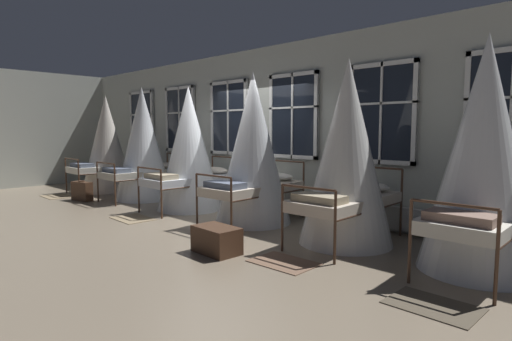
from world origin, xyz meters
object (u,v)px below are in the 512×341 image
at_px(cot_sixth, 483,158).
at_px(travel_trunk, 217,240).
at_px(suitcase_dark, 82,191).
at_px(cot_second, 143,145).
at_px(cot_third, 189,150).
at_px(cot_fifth, 347,155).
at_px(cot_fourth, 253,150).
at_px(cot_first, 107,145).

xyz_separation_m(cot_sixth, travel_trunk, (-2.73, -1.68, -1.14)).
bearing_deg(travel_trunk, suitcase_dark, 174.60).
bearing_deg(cot_second, cot_third, -89.98).
distance_m(suitcase_dark, travel_trunk, 5.43).
bearing_deg(cot_second, travel_trunk, -109.60).
distance_m(cot_fifth, travel_trunk, 2.20).
bearing_deg(cot_fourth, cot_second, 88.70).
relative_size(cot_fifth, travel_trunk, 4.15).
bearing_deg(cot_first, cot_sixth, -88.84).
distance_m(cot_third, cot_fourth, 1.82).
xyz_separation_m(cot_first, suitcase_dark, (1.03, -1.15, -1.01)).
distance_m(cot_fourth, suitcase_dark, 4.72).
height_order(cot_first, cot_sixth, cot_sixth).
distance_m(cot_second, cot_fifth, 5.55).
bearing_deg(cot_first, suitcase_dark, -137.20).
distance_m(cot_fifth, cot_sixth, 1.77).
height_order(suitcase_dark, travel_trunk, suitcase_dark).
bearing_deg(cot_third, travel_trunk, -119.68).
xyz_separation_m(cot_fifth, suitcase_dark, (-6.37, -1.12, -1.06)).
distance_m(cot_third, travel_trunk, 3.39).
xyz_separation_m(cot_second, cot_sixth, (7.31, 0.03, 0.04)).
bearing_deg(cot_second, cot_fourth, -89.48).
distance_m(cot_second, cot_third, 1.81).
bearing_deg(cot_fifth, cot_fourth, 87.77).
height_order(cot_third, travel_trunk, cot_third).
bearing_deg(cot_first, cot_third, -89.23).
xyz_separation_m(cot_third, cot_fifth, (3.74, -0.01, 0.06)).
bearing_deg(travel_trunk, cot_second, 160.24).
relative_size(cot_first, cot_second, 0.97).
bearing_deg(cot_sixth, suitcase_dark, 97.54).
bearing_deg(cot_second, suitcase_dark, 144.21).
distance_m(cot_fourth, cot_sixth, 3.69).
bearing_deg(cot_first, cot_fifth, -89.14).
xyz_separation_m(cot_third, suitcase_dark, (-2.63, -1.13, -1.00)).
bearing_deg(suitcase_dark, cot_fourth, 3.29).
xyz_separation_m(cot_fourth, suitcase_dark, (-4.45, -1.16, -1.06)).
bearing_deg(travel_trunk, cot_sixth, 31.55).
xyz_separation_m(cot_sixth, suitcase_dark, (-8.14, -1.17, -1.10)).
relative_size(cot_third, cot_fifth, 0.95).
height_order(cot_second, cot_fifth, cot_fifth).
bearing_deg(travel_trunk, cot_fourth, 119.83).
bearing_deg(cot_second, cot_first, 89.72).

